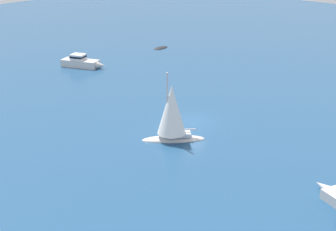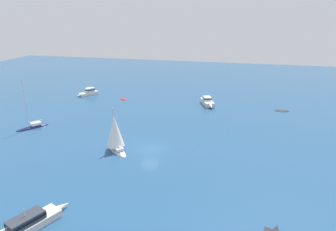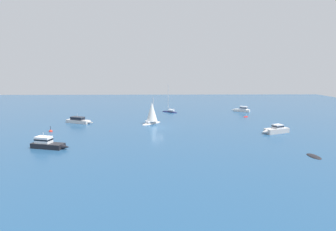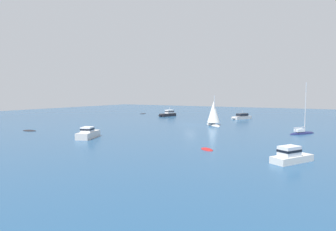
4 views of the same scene
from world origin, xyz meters
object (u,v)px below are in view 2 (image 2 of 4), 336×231
Objects in this scene: motor_cruiser_1 at (207,102)px; cabin_cruiser at (89,92)px; tender at (124,99)px; sloop at (115,135)px; rib at (282,111)px; yacht at (33,127)px; powerboat at (30,222)px.

motor_cruiser_1 is 28.85m from cabin_cruiser.
tender is 26.77m from sloop.
cabin_cruiser is at bearing -114.92° from motor_cruiser_1.
cabin_cruiser is at bearing -11.65° from sloop.
motor_cruiser_1 reaches higher than cabin_cruiser.
motor_cruiser_1 is 1.16× the size of cabin_cruiser.
rib is 47.37m from yacht.
cabin_cruiser reaches higher than rib.
yacht is at bearing -76.82° from tender.
motor_cruiser_1 is 34.61m from yacht.
tender is at bearing 33.13° from powerboat.
motor_cruiser_1 is at bearing 8.04° from powerboat.
rib is 1.30× the size of tender.
cabin_cruiser is (-17.36, 44.59, 0.01)m from powerboat.
yacht is 22.26m from cabin_cruiser.
tender reaches higher than rib.
tender is 22.21m from yacht.
sloop is at bearing 19.46° from powerboat.
cabin_cruiser is (-28.80, 1.59, -0.02)m from motor_cruiser_1.
cabin_cruiser is at bearing -154.33° from tender.
motor_cruiser_1 is at bearing -68.26° from sloop.
sloop is (-25.50, -24.78, 2.36)m from rib.
powerboat is 1.16× the size of motor_cruiser_1.
yacht reaches higher than powerboat.
cabin_cruiser is at bearing 44.21° from powerboat.
cabin_cruiser is (-9.66, 1.77, 0.65)m from tender.
powerboat is 3.16× the size of tender.
sloop is at bearing 110.32° from yacht.
sloop reaches higher than powerboat.
cabin_cruiser reaches higher than tender.
yacht is (-27.78, -20.64, -0.49)m from motor_cruiser_1.
powerboat is at bearing 71.66° from yacht.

